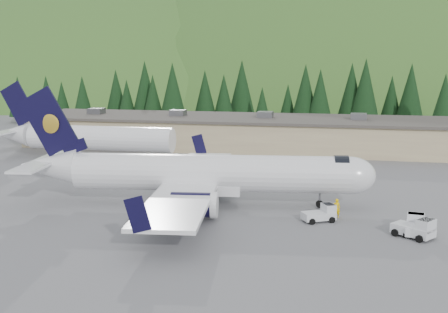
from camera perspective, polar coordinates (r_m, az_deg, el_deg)
ground at (r=57.06m, az=-1.29°, el=-4.97°), size 600.00×600.00×0.00m
airliner at (r=56.45m, az=-2.36°, el=-1.81°), size 36.10×33.97×11.97m
second_airliner at (r=85.33m, az=-14.22°, el=1.95°), size 27.50×11.00×10.05m
baggage_tug_a at (r=52.17m, az=9.87°, el=-5.74°), size 3.28×2.75×1.56m
baggage_tug_b at (r=49.27m, az=18.97°, el=-6.96°), size 3.66×3.30×1.77m
baggage_tug_c at (r=50.36m, az=18.87°, el=-6.68°), size 2.15×3.19×1.61m
terminal_building at (r=94.13m, az=1.16°, el=2.54°), size 71.00×17.00×6.10m
ramp_worker at (r=53.48m, az=11.36°, el=-5.17°), size 0.67×0.44×1.83m
tree_line at (r=117.36m, az=5.25°, el=6.23°), size 113.84×17.92×13.60m
hills at (r=281.48m, az=20.10°, el=-11.03°), size 614.00×330.00×300.00m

